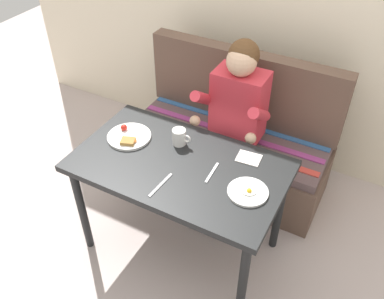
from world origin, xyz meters
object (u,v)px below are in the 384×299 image
at_px(plate_eggs, 248,192).
at_px(coffee_mug, 179,137).
at_px(napkin, 249,158).
at_px(plate_breakfast, 129,137).
at_px(table, 180,174).
at_px(couch, 231,143).
at_px(person, 234,113).
at_px(fork, 212,173).
at_px(knife, 160,185).

height_order(plate_eggs, coffee_mug, coffee_mug).
bearing_deg(napkin, plate_breakfast, -166.63).
height_order(table, coffee_mug, coffee_mug).
bearing_deg(table, couch, 90.00).
bearing_deg(plate_breakfast, couch, 61.95).
distance_m(couch, coffee_mug, 0.77).
xyz_separation_m(table, coffee_mug, (-0.09, 0.15, 0.13)).
distance_m(person, fork, 0.59).
height_order(person, knife, person).
xyz_separation_m(plate_eggs, fork, (-0.23, 0.05, -0.01)).
height_order(plate_eggs, knife, plate_eggs).
bearing_deg(table, coffee_mug, 119.17).
height_order(table, plate_breakfast, plate_breakfast).
height_order(person, coffee_mug, person).
height_order(couch, fork, couch).
bearing_deg(napkin, person, 124.33).
height_order(plate_breakfast, coffee_mug, coffee_mug).
distance_m(person, plate_eggs, 0.71).
bearing_deg(napkin, couch, 121.11).
height_order(coffee_mug, fork, coffee_mug).
xyz_separation_m(person, plate_breakfast, (-0.46, -0.54, 0.00)).
relative_size(couch, plate_breakfast, 5.46).
bearing_deg(plate_eggs, fork, 168.14).
xyz_separation_m(person, napkin, (0.25, -0.37, -0.01)).
relative_size(plate_breakfast, knife, 1.32).
bearing_deg(person, fork, -78.18).
relative_size(plate_breakfast, plate_eggs, 1.24).
xyz_separation_m(napkin, fork, (-0.13, -0.21, -0.00)).
relative_size(plate_eggs, fork, 1.26).
relative_size(table, plate_breakfast, 4.55).
bearing_deg(fork, plate_breakfast, 172.80).
distance_m(plate_eggs, fork, 0.24).
bearing_deg(plate_breakfast, fork, -3.79).
bearing_deg(couch, fork, -75.30).
height_order(coffee_mug, knife, coffee_mug).
height_order(table, plate_eggs, plate_eggs).
height_order(person, napkin, person).
distance_m(plate_eggs, knife, 0.46).
relative_size(person, plate_eggs, 5.67).
bearing_deg(plate_eggs, couch, 118.13).
height_order(napkin, fork, napkin).
relative_size(plate_eggs, coffee_mug, 1.81).
bearing_deg(coffee_mug, table, -60.83).
relative_size(person, napkin, 9.05).
xyz_separation_m(plate_eggs, knife, (-0.43, -0.17, -0.01)).
bearing_deg(plate_eggs, coffee_mug, 160.06).
xyz_separation_m(couch, napkin, (0.33, -0.54, 0.40)).
distance_m(couch, fork, 0.87).
xyz_separation_m(table, person, (0.08, 0.59, 0.09)).
distance_m(table, plate_breakfast, 0.39).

